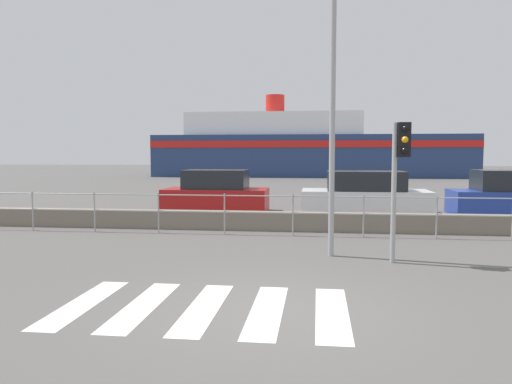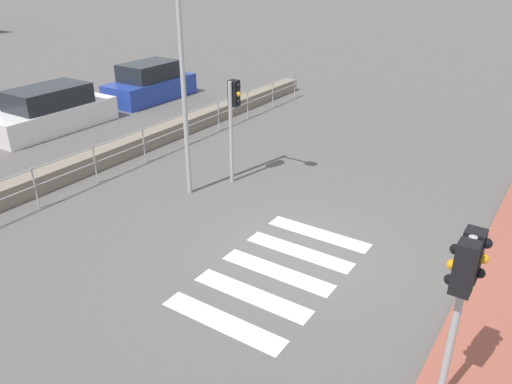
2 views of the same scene
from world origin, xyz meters
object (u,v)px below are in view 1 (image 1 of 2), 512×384
(streetlamp, at_px, (333,86))
(parked_car_red, at_px, (216,194))
(ferry_boat, at_px, (304,150))
(parked_car_blue, at_px, (512,196))
(parked_car_white, at_px, (365,196))
(traffic_light_far, at_px, (400,160))

(streetlamp, bearing_deg, parked_car_red, 117.18)
(ferry_boat, height_order, parked_car_red, ferry_boat)
(streetlamp, height_order, ferry_boat, ferry_boat)
(parked_car_red, relative_size, parked_car_blue, 0.94)
(parked_car_red, relative_size, parked_car_white, 0.85)
(traffic_light_far, bearing_deg, ferry_boat, 94.44)
(ferry_boat, bearing_deg, traffic_light_far, -85.56)
(ferry_boat, height_order, parked_car_blue, ferry_boat)
(streetlamp, relative_size, parked_car_blue, 1.39)
(parked_car_red, distance_m, parked_car_white, 5.49)
(parked_car_blue, bearing_deg, parked_car_white, 180.00)
(streetlamp, bearing_deg, traffic_light_far, -11.32)
(traffic_light_far, distance_m, parked_car_white, 8.30)
(parked_car_blue, bearing_deg, streetlamp, -129.14)
(streetlamp, relative_size, parked_car_red, 1.47)
(streetlamp, distance_m, parked_car_red, 9.35)
(traffic_light_far, xyz_separation_m, ferry_boat, (-2.95, 37.95, 0.45))
(ferry_boat, bearing_deg, streetlamp, -87.52)
(ferry_boat, relative_size, parked_car_blue, 7.06)
(streetlamp, height_order, parked_car_red, streetlamp)
(streetlamp, relative_size, parked_car_white, 1.25)
(traffic_light_far, xyz_separation_m, parked_car_red, (-5.38, 8.18, -1.39))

